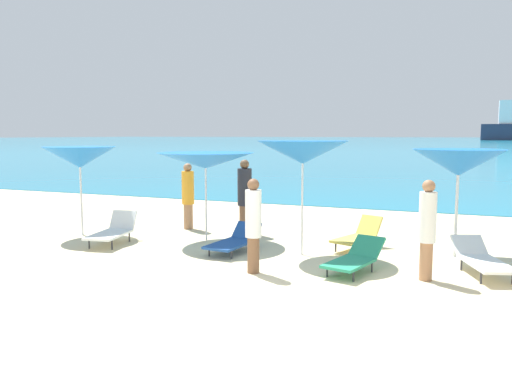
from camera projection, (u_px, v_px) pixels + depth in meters
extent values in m
cube|color=beige|center=(367.00, 216.00, 16.50)|extent=(50.00, 100.00, 0.30)
cube|color=teal|center=(456.00, 140.00, 219.24)|extent=(650.00, 440.00, 0.02)
cylinder|color=silver|center=(81.00, 194.00, 12.46)|extent=(0.05, 0.05, 2.05)
cone|color=blue|center=(80.00, 157.00, 12.36)|extent=(1.84, 1.84, 0.51)
sphere|color=silver|center=(79.00, 151.00, 12.34)|extent=(0.07, 0.07, 0.07)
cylinder|color=silver|center=(206.00, 199.00, 11.80)|extent=(0.04, 0.04, 1.97)
cone|color=blue|center=(206.00, 161.00, 11.70)|extent=(2.37, 2.37, 0.36)
sphere|color=silver|center=(206.00, 155.00, 11.68)|extent=(0.07, 0.07, 0.07)
cylinder|color=silver|center=(302.00, 201.00, 10.39)|extent=(0.04, 0.04, 2.23)
cone|color=blue|center=(303.00, 152.00, 10.28)|extent=(1.96, 1.96, 0.47)
sphere|color=silver|center=(303.00, 145.00, 10.26)|extent=(0.07, 0.07, 0.07)
cylinder|color=silver|center=(457.00, 207.00, 10.23)|extent=(0.06, 0.06, 2.05)
cone|color=blue|center=(459.00, 163.00, 10.12)|extent=(1.87, 1.87, 0.53)
sphere|color=silver|center=(459.00, 154.00, 10.11)|extent=(0.07, 0.07, 0.07)
cube|color=white|center=(487.00, 264.00, 8.80)|extent=(1.01, 1.36, 0.05)
cube|color=white|center=(469.00, 245.00, 9.59)|extent=(0.70, 0.62, 0.34)
cylinder|color=#333338|center=(481.00, 278.00, 8.43)|extent=(0.04, 0.04, 0.22)
cylinder|color=#333338|center=(461.00, 265.00, 9.29)|extent=(0.04, 0.04, 0.22)
cylinder|color=#333338|center=(490.00, 265.00, 9.27)|extent=(0.04, 0.04, 0.22)
cube|color=#1E478C|center=(229.00, 244.00, 10.54)|extent=(0.74, 1.21, 0.05)
cube|color=#1E478C|center=(247.00, 231.00, 11.17)|extent=(0.63, 0.43, 0.35)
cylinder|color=#333338|center=(209.00, 252.00, 10.37)|extent=(0.04, 0.04, 0.18)
cylinder|color=#333338|center=(231.00, 255.00, 10.12)|extent=(0.04, 0.04, 0.18)
cylinder|color=#333338|center=(230.00, 244.00, 11.07)|extent=(0.04, 0.04, 0.18)
cylinder|color=#333338|center=(251.00, 247.00, 10.82)|extent=(0.04, 0.04, 0.18)
cube|color=white|center=(109.00, 235.00, 11.35)|extent=(0.84, 1.29, 0.05)
cube|color=white|center=(123.00, 220.00, 12.02)|extent=(0.65, 0.39, 0.44)
cylinder|color=#333338|center=(89.00, 244.00, 11.05)|extent=(0.04, 0.04, 0.22)
cylinder|color=#333338|center=(112.00, 245.00, 10.94)|extent=(0.04, 0.04, 0.22)
cylinder|color=#333338|center=(108.00, 236.00, 11.86)|extent=(0.04, 0.04, 0.22)
cylinder|color=#333338|center=(129.00, 237.00, 11.75)|extent=(0.04, 0.04, 0.22)
cube|color=#268C66|center=(349.00, 263.00, 8.96)|extent=(0.85, 1.18, 0.05)
cube|color=#268C66|center=(367.00, 247.00, 9.54)|extent=(0.66, 0.59, 0.36)
cylinder|color=#333338|center=(327.00, 271.00, 8.87)|extent=(0.04, 0.04, 0.19)
cylinder|color=#333338|center=(353.00, 276.00, 8.57)|extent=(0.04, 0.04, 0.19)
cylinder|color=#333338|center=(347.00, 263.00, 9.46)|extent=(0.04, 0.04, 0.19)
cylinder|color=#333338|center=(372.00, 267.00, 9.16)|extent=(0.04, 0.04, 0.19)
cube|color=#D8BF4C|center=(353.00, 239.00, 10.83)|extent=(0.86, 1.18, 0.05)
cube|color=#D8BF4C|center=(369.00, 226.00, 11.30)|extent=(0.59, 0.48, 0.44)
cylinder|color=#333338|center=(336.00, 247.00, 10.76)|extent=(0.04, 0.04, 0.22)
cylinder|color=#333338|center=(354.00, 250.00, 10.46)|extent=(0.04, 0.04, 0.22)
cylinder|color=#333338|center=(354.00, 241.00, 11.31)|extent=(0.04, 0.04, 0.22)
cylinder|color=#333338|center=(372.00, 244.00, 11.00)|extent=(0.04, 0.04, 0.22)
cylinder|color=brown|center=(253.00, 255.00, 9.10)|extent=(0.22, 0.22, 0.65)
cylinder|color=white|center=(253.00, 214.00, 9.01)|extent=(0.29, 0.29, 0.85)
sphere|color=brown|center=(253.00, 185.00, 8.95)|extent=(0.21, 0.21, 0.21)
cylinder|color=#A3704C|center=(188.00, 216.00, 13.34)|extent=(0.24, 0.24, 0.66)
cylinder|color=orange|center=(188.00, 188.00, 13.26)|extent=(0.32, 0.32, 0.86)
sphere|color=#A3704C|center=(188.00, 167.00, 13.20)|extent=(0.22, 0.22, 0.22)
cylinder|color=#A3704C|center=(426.00, 261.00, 8.64)|extent=(0.22, 0.22, 0.66)
cylinder|color=white|center=(428.00, 217.00, 8.55)|extent=(0.29, 0.29, 0.86)
sphere|color=#A3704C|center=(429.00, 186.00, 8.49)|extent=(0.21, 0.21, 0.21)
cylinder|color=brown|center=(245.00, 219.00, 12.72)|extent=(0.27, 0.27, 0.71)
cylinder|color=#26262D|center=(245.00, 187.00, 12.63)|extent=(0.36, 0.36, 0.93)
sphere|color=brown|center=(245.00, 164.00, 12.57)|extent=(0.23, 0.23, 0.23)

